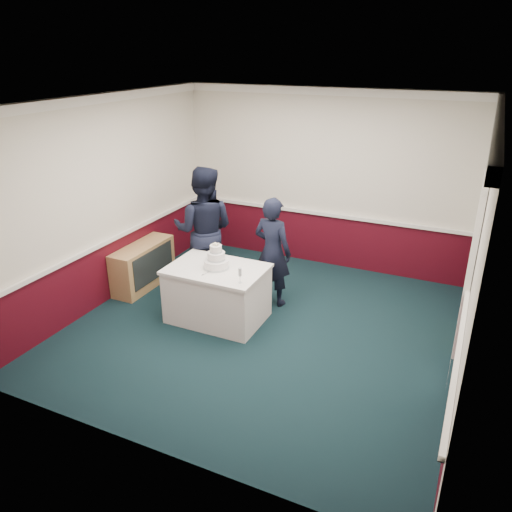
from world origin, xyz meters
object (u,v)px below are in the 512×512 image
at_px(champagne_flute, 240,273).
at_px(person_woman, 272,252).
at_px(cake_knife, 207,273).
at_px(person_man, 204,230).
at_px(wedding_cake, 216,260).
at_px(sideboard, 143,266).
at_px(cake_table, 217,293).

relative_size(champagne_flute, person_woman, 0.12).
xyz_separation_m(cake_knife, person_man, (-0.61, 0.97, 0.19)).
bearing_deg(cake_knife, wedding_cake, 95.68).
bearing_deg(person_woman, sideboard, 18.29).
distance_m(sideboard, wedding_cake, 1.73).
relative_size(wedding_cake, cake_knife, 1.65).
height_order(sideboard, person_woman, person_woman).
xyz_separation_m(sideboard, cake_knife, (1.56, -0.63, 0.44)).
bearing_deg(sideboard, cake_table, -15.23).
xyz_separation_m(sideboard, person_man, (0.95, 0.34, 0.64)).
bearing_deg(person_man, wedding_cake, 112.35).
bearing_deg(person_woman, champagne_flute, 98.87).
xyz_separation_m(wedding_cake, person_woman, (0.50, 0.78, -0.08)).
height_order(champagne_flute, person_woman, person_woman).
bearing_deg(person_man, cake_table, 112.35).
bearing_deg(person_woman, wedding_cake, 66.31).
bearing_deg(sideboard, person_woman, 9.56).
distance_m(cake_table, person_man, 1.16).
bearing_deg(wedding_cake, cake_table, -90.00).
relative_size(cake_table, cake_knife, 6.00).
xyz_separation_m(sideboard, person_woman, (2.08, 0.35, 0.47)).
xyz_separation_m(wedding_cake, person_man, (-0.64, 0.77, 0.09)).
bearing_deg(cake_table, person_man, 129.70).
height_order(cake_table, champagne_flute, champagne_flute).
xyz_separation_m(sideboard, wedding_cake, (1.59, -0.43, 0.55)).
height_order(person_man, person_woman, person_man).
bearing_deg(wedding_cake, person_woman, 57.58).
distance_m(wedding_cake, person_woman, 0.93).
bearing_deg(cake_table, cake_knife, -98.53).
distance_m(wedding_cake, person_man, 1.00).
height_order(cake_table, person_woman, person_woman).
relative_size(sideboard, cake_table, 0.91).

